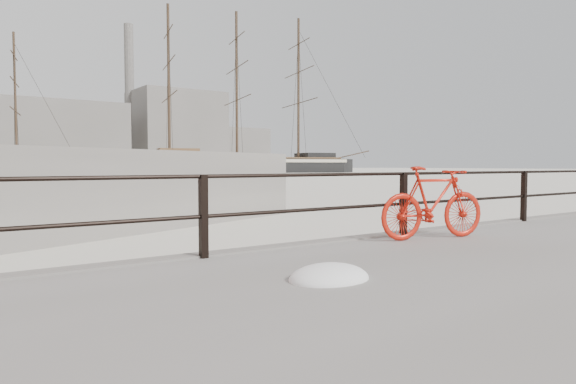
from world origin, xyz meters
TOP-DOWN VIEW (x-y plane):
  - ground at (0.00, 0.00)m, footprint 400.00×400.00m
  - guardrail at (0.00, -0.15)m, footprint 28.00×0.10m
  - bicycle at (-3.47, -0.71)m, footprint 1.83×0.69m
  - barque_black at (39.71, 80.73)m, footprint 59.19×31.66m
  - industrial_west at (20.00, 140.00)m, footprint 32.00×18.00m
  - industrial_mid at (55.00, 145.00)m, footprint 26.00×20.00m
  - industrial_east at (78.00, 150.00)m, footprint 20.00×16.00m
  - smokestack at (42.00, 150.00)m, footprint 2.80×2.80m

SIDE VIEW (x-z plane):
  - ground at x=0.00m, z-range 0.00..0.00m
  - barque_black at x=39.71m, z-range -16.08..16.08m
  - guardrail at x=0.00m, z-range 0.35..1.35m
  - bicycle at x=-3.47m, z-range 0.35..1.45m
  - industrial_east at x=78.00m, z-range 0.00..14.00m
  - industrial_west at x=20.00m, z-range 0.00..18.00m
  - industrial_mid at x=55.00m, z-range 0.00..24.00m
  - smokestack at x=42.00m, z-range 0.00..44.00m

